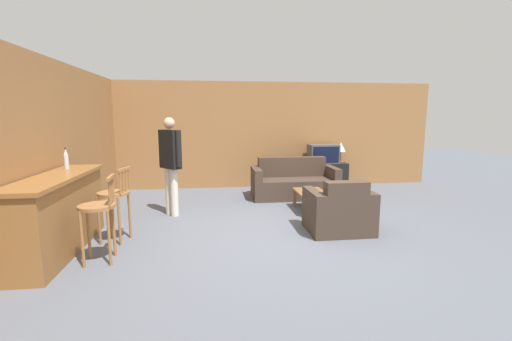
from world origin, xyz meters
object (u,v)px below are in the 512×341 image
at_px(tv_unit, 322,175).
at_px(armchair_near, 339,212).
at_px(bar_chair_near, 98,213).
at_px(bottle, 66,159).
at_px(couch_far, 294,183).
at_px(coffee_table, 312,195).
at_px(tv, 323,154).
at_px(bar_chair_mid, 114,199).
at_px(table_lamp, 341,148).
at_px(book_on_table, 320,194).
at_px(person_by_window, 170,161).

bearing_deg(tv_unit, armchair_near, -103.87).
bearing_deg(bar_chair_near, bottle, 125.73).
distance_m(couch_far, bottle, 4.45).
height_order(couch_far, coffee_table, couch_far).
xyz_separation_m(armchair_near, bottle, (-3.99, 0.30, 0.85)).
relative_size(bar_chair_near, tv, 1.49).
bearing_deg(tv, coffee_table, -113.35).
bearing_deg(bar_chair_mid, couch_far, 36.63).
distance_m(couch_far, armchair_near, 2.37).
relative_size(couch_far, tv, 2.60).
distance_m(couch_far, tv_unit, 1.29).
xyz_separation_m(armchair_near, table_lamp, (1.25, 3.26, 0.68)).
xyz_separation_m(bar_chair_mid, book_on_table, (3.29, 0.97, -0.23)).
bearing_deg(bar_chair_mid, coffee_table, 20.18).
bearing_deg(bar_chair_near, armchair_near, 11.62).
relative_size(bar_chair_mid, bottle, 3.45).
relative_size(bar_chair_mid, coffee_table, 1.22).
distance_m(bar_chair_mid, armchair_near, 3.30).
xyz_separation_m(couch_far, table_lamp, (1.39, 0.89, 0.68)).
height_order(bar_chair_near, book_on_table, bar_chair_near).
relative_size(coffee_table, tv, 1.23).
height_order(couch_far, book_on_table, couch_far).
height_order(bar_chair_near, coffee_table, bar_chair_near).
height_order(coffee_table, tv, tv).
height_order(bottle, book_on_table, bottle).
relative_size(tv_unit, table_lamp, 2.33).
bearing_deg(person_by_window, bar_chair_mid, -117.20).
distance_m(bar_chair_mid, table_lamp, 5.58).
height_order(coffee_table, tv_unit, tv_unit).
relative_size(armchair_near, book_on_table, 4.30).
height_order(bar_chair_near, couch_far, bar_chair_near).
bearing_deg(armchair_near, bottle, 175.68).
xyz_separation_m(bar_chair_mid, person_by_window, (0.64, 1.24, 0.38)).
bearing_deg(tv, couch_far, -136.70).
relative_size(armchair_near, tv_unit, 0.80).
xyz_separation_m(coffee_table, tv, (0.88, 2.05, 0.54)).
bearing_deg(bottle, coffee_table, 13.00).
distance_m(book_on_table, person_by_window, 2.74).
bearing_deg(tv, person_by_window, -150.11).
bearing_deg(coffee_table, bar_chair_mid, -159.82).
height_order(bottle, person_by_window, person_by_window).
bearing_deg(tv, book_on_table, -109.45).
distance_m(table_lamp, person_by_window, 4.38).
distance_m(bar_chair_near, book_on_table, 3.70).
distance_m(armchair_near, coffee_table, 1.21).
relative_size(armchair_near, table_lamp, 1.88).
bearing_deg(coffee_table, table_lamp, 56.96).
bearing_deg(bottle, bar_chair_near, -54.27).
distance_m(coffee_table, tv_unit, 2.23).
xyz_separation_m(couch_far, tv_unit, (0.94, 0.89, 0.00)).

